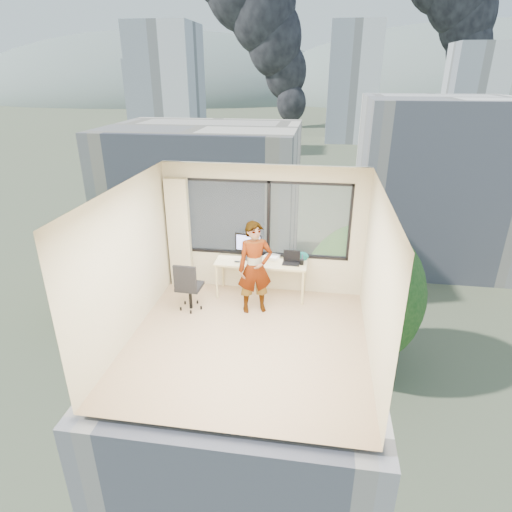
% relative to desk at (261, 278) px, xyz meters
% --- Properties ---
extents(floor, '(4.00, 4.00, 0.01)m').
position_rel_desk_xyz_m(floor, '(0.00, -1.66, -0.38)').
color(floor, tan).
rests_on(floor, ground).
extents(ceiling, '(4.00, 4.00, 0.01)m').
position_rel_desk_xyz_m(ceiling, '(0.00, -1.66, 2.23)').
color(ceiling, white).
rests_on(ceiling, ground).
extents(wall_front, '(4.00, 0.01, 2.60)m').
position_rel_desk_xyz_m(wall_front, '(0.00, -3.66, 0.93)').
color(wall_front, beige).
rests_on(wall_front, ground).
extents(wall_left, '(0.01, 4.00, 2.60)m').
position_rel_desk_xyz_m(wall_left, '(-2.00, -1.66, 0.93)').
color(wall_left, beige).
rests_on(wall_left, ground).
extents(wall_right, '(0.01, 4.00, 2.60)m').
position_rel_desk_xyz_m(wall_right, '(2.00, -1.66, 0.93)').
color(wall_right, beige).
rests_on(wall_right, ground).
extents(window_wall, '(3.30, 0.16, 1.55)m').
position_rel_desk_xyz_m(window_wall, '(0.05, 0.34, 1.15)').
color(window_wall, black).
rests_on(window_wall, ground).
extents(curtain, '(0.45, 0.14, 2.30)m').
position_rel_desk_xyz_m(curtain, '(-1.72, 0.22, 0.77)').
color(curtain, beige).
rests_on(curtain, floor).
extents(desk, '(1.80, 0.60, 0.75)m').
position_rel_desk_xyz_m(desk, '(0.00, 0.00, 0.00)').
color(desk, beige).
rests_on(desk, floor).
extents(chair, '(0.54, 0.54, 1.00)m').
position_rel_desk_xyz_m(chair, '(-1.26, -0.73, 0.13)').
color(chair, black).
rests_on(chair, floor).
extents(person, '(0.75, 0.62, 1.77)m').
position_rel_desk_xyz_m(person, '(-0.03, -0.60, 0.51)').
color(person, '#2D2D33').
rests_on(person, floor).
extents(monitor, '(0.55, 0.17, 0.54)m').
position_rel_desk_xyz_m(monitor, '(-0.26, 0.09, 0.64)').
color(monitor, black).
rests_on(monitor, desk).
extents(game_console, '(0.34, 0.31, 0.07)m').
position_rel_desk_xyz_m(game_console, '(0.19, 0.17, 0.41)').
color(game_console, white).
rests_on(game_console, desk).
extents(laptop, '(0.34, 0.36, 0.21)m').
position_rel_desk_xyz_m(laptop, '(0.59, -0.02, 0.48)').
color(laptop, black).
rests_on(laptop, desk).
extents(cellphone, '(0.11, 0.05, 0.01)m').
position_rel_desk_xyz_m(cellphone, '(-0.46, -0.10, 0.38)').
color(cellphone, black).
rests_on(cellphone, desk).
extents(pen_cup, '(0.10, 0.10, 0.10)m').
position_rel_desk_xyz_m(pen_cup, '(0.80, -0.03, 0.43)').
color(pen_cup, black).
rests_on(pen_cup, desk).
extents(handbag, '(0.26, 0.16, 0.19)m').
position_rel_desk_xyz_m(handbag, '(0.80, 0.16, 0.47)').
color(handbag, '#0D4F49').
rests_on(handbag, desk).
extents(exterior_ground, '(400.00, 400.00, 0.04)m').
position_rel_desk_xyz_m(exterior_ground, '(0.00, 118.34, -14.38)').
color(exterior_ground, '#515B3D').
rests_on(exterior_ground, ground).
extents(near_bldg_a, '(16.00, 12.00, 14.00)m').
position_rel_desk_xyz_m(near_bldg_a, '(-9.00, 28.34, -7.38)').
color(near_bldg_a, beige).
rests_on(near_bldg_a, exterior_ground).
extents(near_bldg_b, '(14.00, 13.00, 16.00)m').
position_rel_desk_xyz_m(near_bldg_b, '(12.00, 36.34, -6.38)').
color(near_bldg_b, white).
rests_on(near_bldg_b, exterior_ground).
extents(far_tower_a, '(14.00, 14.00, 28.00)m').
position_rel_desk_xyz_m(far_tower_a, '(-35.00, 93.34, -0.38)').
color(far_tower_a, silver).
rests_on(far_tower_a, exterior_ground).
extents(far_tower_b, '(13.00, 13.00, 30.00)m').
position_rel_desk_xyz_m(far_tower_b, '(8.00, 118.34, 0.62)').
color(far_tower_b, silver).
rests_on(far_tower_b, exterior_ground).
extents(far_tower_c, '(15.00, 15.00, 26.00)m').
position_rel_desk_xyz_m(far_tower_c, '(45.00, 138.34, -1.38)').
color(far_tower_c, silver).
rests_on(far_tower_c, exterior_ground).
extents(far_tower_d, '(16.00, 14.00, 22.00)m').
position_rel_desk_xyz_m(far_tower_d, '(-60.00, 148.34, -3.38)').
color(far_tower_d, silver).
rests_on(far_tower_d, exterior_ground).
extents(hill_a, '(288.00, 216.00, 90.00)m').
position_rel_desk_xyz_m(hill_a, '(-120.00, 318.34, -14.38)').
color(hill_a, slate).
rests_on(hill_a, exterior_ground).
extents(hill_b, '(300.00, 220.00, 96.00)m').
position_rel_desk_xyz_m(hill_b, '(100.00, 318.34, -14.38)').
color(hill_b, slate).
rests_on(hill_b, exterior_ground).
extents(tree_a, '(7.00, 7.00, 8.00)m').
position_rel_desk_xyz_m(tree_a, '(-16.00, 20.34, -10.38)').
color(tree_a, '#1A4717').
rests_on(tree_a, exterior_ground).
extents(tree_b, '(7.60, 7.60, 9.00)m').
position_rel_desk_xyz_m(tree_b, '(4.00, 16.34, -9.88)').
color(tree_b, '#1A4717').
rests_on(tree_b, exterior_ground).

